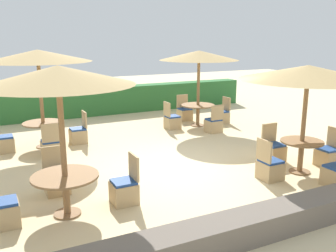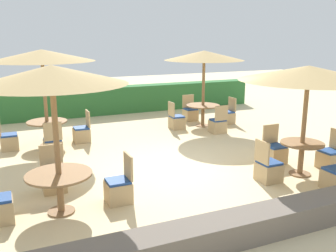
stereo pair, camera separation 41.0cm
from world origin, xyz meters
name	(u,v)px [view 1 (the left image)]	position (x,y,z in m)	size (l,w,h in m)	color
ground_plane	(179,168)	(0.00, 0.00, 0.00)	(40.00, 40.00, 0.00)	beige
hedge_row	(98,101)	(0.00, 6.92, 0.54)	(13.00, 0.70, 1.08)	#2D6B33
stone_border	(276,219)	(0.00, -3.33, 0.21)	(10.00, 0.56, 0.42)	#6B6056
parasol_back_right	(199,56)	(2.60, 3.50, 2.42)	(2.69, 2.69, 2.60)	olive
round_table_back_right	(198,109)	(2.60, 3.50, 0.60)	(1.16, 1.16, 0.75)	olive
patio_chair_back_right_west	(172,121)	(1.59, 3.51, 0.26)	(0.46, 0.46, 0.93)	tan
patio_chair_back_right_east	(222,116)	(3.59, 3.49, 0.26)	(0.46, 0.46, 0.93)	tan
patio_chair_back_right_north	(185,113)	(2.63, 4.51, 0.26)	(0.46, 0.46, 0.93)	tan
patio_chair_back_right_south	(214,124)	(2.60, 2.48, 0.26)	(0.46, 0.46, 0.93)	tan
parasol_back_left	(38,56)	(-2.62, 3.22, 2.55)	(2.89, 2.89, 2.72)	olive
round_table_back_left	(43,127)	(-2.62, 3.22, 0.57)	(1.12, 1.12, 0.72)	olive
patio_chair_back_left_east	(79,134)	(-1.65, 3.20, 0.26)	(0.46, 0.46, 0.93)	tan
patio_chair_back_left_south	(51,147)	(-2.61, 2.22, 0.26)	(0.46, 0.46, 0.93)	tan
patio_chair_back_left_west	(4,143)	(-3.67, 3.21, 0.26)	(0.46, 0.46, 0.93)	tan
parasol_front_right	(308,73)	(2.37, -1.50, 2.30)	(2.99, 2.99, 2.47)	olive
round_table_front_right	(301,149)	(2.37, -1.50, 0.57)	(0.96, 0.96, 0.76)	olive
patio_chair_front_right_west	(270,168)	(1.43, -1.54, 0.26)	(0.46, 0.46, 0.93)	tan
patio_chair_front_right_north	(273,151)	(2.38, -0.59, 0.26)	(0.46, 0.46, 0.93)	tan
patio_chair_front_right_east	(328,155)	(3.31, -1.47, 0.26)	(0.46, 0.46, 0.93)	tan
parasol_front_left	(58,76)	(-2.90, -1.24, 2.45)	(2.53, 2.53, 2.63)	olive
round_table_front_left	(65,183)	(-2.90, -1.24, 0.60)	(1.16, 1.16, 0.74)	olive
patio_chair_front_left_east	(125,190)	(-1.82, -1.24, 0.26)	(0.46, 0.46, 0.93)	tan
patio_chair_front_left_west	(3,211)	(-3.93, -1.19, 0.26)	(0.46, 0.46, 0.93)	tan
patio_chair_front_left_north	(57,180)	(-2.89, -0.20, 0.26)	(0.46, 0.46, 0.93)	tan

